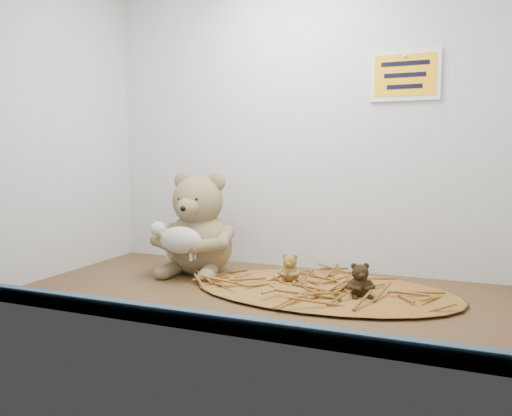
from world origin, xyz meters
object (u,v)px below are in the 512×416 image
at_px(main_teddy, 199,223).
at_px(mini_teddy_brown, 360,278).
at_px(toy_lamb, 181,240).
at_px(mini_teddy_tan, 290,267).

xyz_separation_m(main_teddy, mini_teddy_brown, (0.48, -0.10, -0.09)).
distance_m(toy_lamb, mini_teddy_brown, 0.48).
distance_m(mini_teddy_tan, mini_teddy_brown, 0.21).
bearing_deg(main_teddy, mini_teddy_tan, -10.48).
bearing_deg(toy_lamb, mini_teddy_brown, -0.02).
height_order(mini_teddy_tan, mini_teddy_brown, mini_teddy_brown).
xyz_separation_m(main_teddy, mini_teddy_tan, (0.28, -0.03, -0.10)).
relative_size(main_teddy, toy_lamb, 1.84).
relative_size(main_teddy, mini_teddy_brown, 3.67).
height_order(toy_lamb, mini_teddy_brown, toy_lamb).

